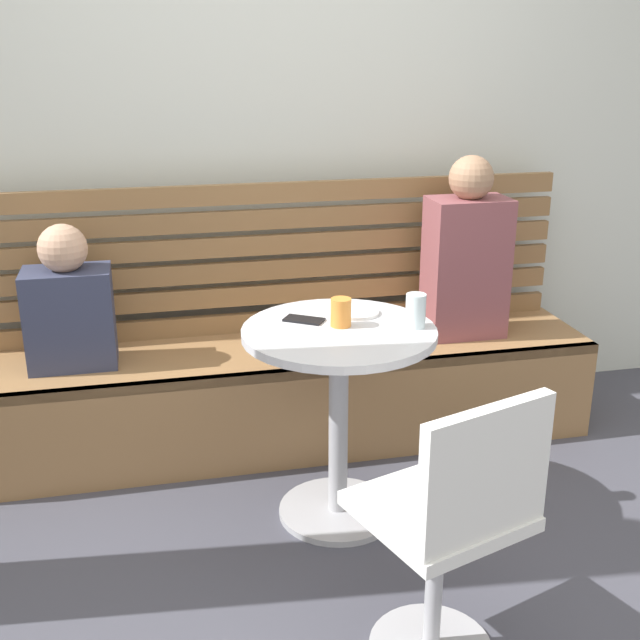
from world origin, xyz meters
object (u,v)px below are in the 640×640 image
at_px(white_chair, 453,524).
at_px(cup_glass_tall, 416,311).
at_px(plate_small, 356,312).
at_px(person_child_left, 69,305).
at_px(booth_bench, 281,395).
at_px(phone_on_table, 305,320).
at_px(cup_tumbler_orange, 341,312).
at_px(cafe_table, 339,387).
at_px(person_adult, 466,256).

height_order(white_chair, cup_glass_tall, cup_glass_tall).
bearing_deg(plate_small, person_child_left, 155.28).
distance_m(booth_bench, cup_glass_tall, 0.95).
bearing_deg(white_chair, plate_small, 91.02).
bearing_deg(booth_bench, cup_glass_tall, -61.00).
height_order(plate_small, phone_on_table, plate_small).
relative_size(booth_bench, cup_glass_tall, 22.50).
relative_size(cup_tumbler_orange, cup_glass_tall, 0.83).
height_order(cafe_table, person_child_left, person_child_left).
relative_size(cup_tumbler_orange, phone_on_table, 0.71).
bearing_deg(cup_glass_tall, cafe_table, 170.57).
bearing_deg(plate_small, cup_glass_tall, -48.54).
height_order(white_chair, person_child_left, person_child_left).
relative_size(booth_bench, person_child_left, 4.66).
relative_size(white_chair, person_child_left, 1.47).
height_order(person_adult, cup_glass_tall, person_adult).
relative_size(cafe_table, person_child_left, 1.28).
bearing_deg(person_adult, white_chair, -113.06).
distance_m(cafe_table, cup_tumbler_orange, 0.27).
bearing_deg(cup_tumbler_orange, person_child_left, 148.09).
bearing_deg(booth_bench, person_child_left, 179.36).
bearing_deg(plate_small, phone_on_table, -169.72).
relative_size(white_chair, plate_small, 5.00).
distance_m(white_chair, phone_on_table, 0.98).
xyz_separation_m(plate_small, phone_on_table, (-0.20, -0.04, -0.00)).
xyz_separation_m(cafe_table, cup_glass_tall, (0.26, -0.04, 0.28)).
height_order(booth_bench, phone_on_table, phone_on_table).
distance_m(cafe_table, white_chair, 0.82).
height_order(cafe_table, cup_glass_tall, cup_glass_tall).
distance_m(cup_glass_tall, phone_on_table, 0.39).
relative_size(booth_bench, cup_tumbler_orange, 27.00).
relative_size(plate_small, phone_on_table, 1.21).
bearing_deg(booth_bench, cafe_table, -80.51).
relative_size(cafe_table, white_chair, 0.87).
height_order(booth_bench, cup_tumbler_orange, cup_tumbler_orange).
distance_m(cup_tumbler_orange, cup_glass_tall, 0.26).
xyz_separation_m(white_chair, person_child_left, (-1.06, 1.43, 0.23)).
bearing_deg(cafe_table, white_chair, -81.95).
xyz_separation_m(person_adult, cup_tumbler_orange, (-0.71, -0.59, -0.01)).
relative_size(booth_bench, white_chair, 3.18).
bearing_deg(person_child_left, cup_tumbler_orange, -31.91).
bearing_deg(cup_tumbler_orange, cafe_table, -115.69).
xyz_separation_m(booth_bench, person_adult, (0.83, 0.01, 0.57)).
distance_m(white_chair, person_adult, 1.59).
bearing_deg(cup_tumbler_orange, phone_on_table, 143.61).
distance_m(booth_bench, person_adult, 1.01).
bearing_deg(phone_on_table, cup_glass_tall, -79.51).
height_order(booth_bench, plate_small, plate_small).
relative_size(booth_bench, plate_small, 15.88).
bearing_deg(cafe_table, plate_small, 55.41).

